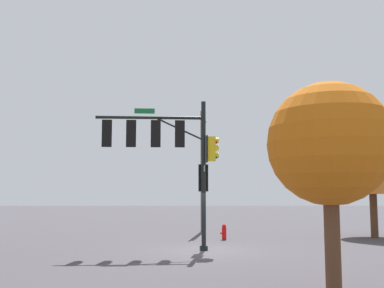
{
  "coord_description": "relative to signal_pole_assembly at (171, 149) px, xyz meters",
  "views": [
    {
      "loc": [
        0.6,
        19.84,
        2.59
      ],
      "look_at": [
        0.52,
        -0.24,
        4.73
      ],
      "focal_mm": 41.48,
      "sensor_mm": 36.0,
      "label": 1
    }
  ],
  "objects": [
    {
      "name": "tree_near",
      "position": [
        -4.44,
        8.49,
        -0.7
      ],
      "size": [
        3.2,
        3.2,
        5.42
      ],
      "color": "brown",
      "rests_on": "ground_plane"
    },
    {
      "name": "tree_mid",
      "position": [
        -11.18,
        -5.28,
        0.26
      ],
      "size": [
        4.18,
        4.18,
        7.09
      ],
      "color": "brown",
      "rests_on": "ground_plane"
    },
    {
      "name": "utility_pole",
      "position": [
        -1.67,
        -8.97,
        -0.43
      ],
      "size": [
        0.55,
        1.78,
        7.85
      ],
      "color": "brown",
      "rests_on": "ground_plane"
    },
    {
      "name": "signal_pole_assembly",
      "position": [
        0.0,
        0.0,
        0.0
      ],
      "size": [
        5.52,
        1.16,
        6.65
      ],
      "color": "black",
      "rests_on": "ground_plane"
    },
    {
      "name": "ground_plane",
      "position": [
        -1.45,
        -0.01,
        -4.49
      ],
      "size": [
        120.0,
        120.0,
        0.0
      ],
      "primitive_type": "plane",
      "color": "#454146"
    },
    {
      "name": "fire_hydrant",
      "position": [
        -2.67,
        -4.3,
        -4.08
      ],
      "size": [
        0.33,
        0.24,
        0.83
      ],
      "color": "red",
      "rests_on": "ground_plane"
    }
  ]
}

